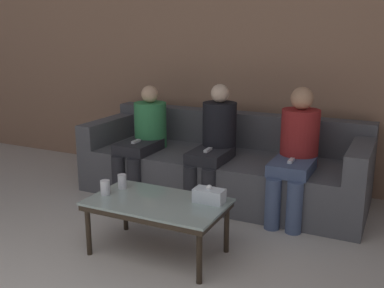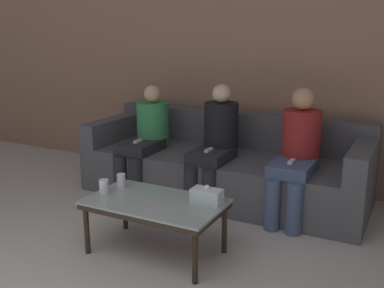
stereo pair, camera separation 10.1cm
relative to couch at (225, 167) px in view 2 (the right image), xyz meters
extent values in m
cube|color=#9E755B|center=(0.00, 0.57, 1.01)|extent=(12.00, 0.06, 2.60)
cube|color=#515156|center=(0.00, -0.05, -0.07)|extent=(2.77, 0.99, 0.44)
cube|color=#515156|center=(0.00, 0.34, 0.32)|extent=(2.77, 0.20, 0.35)
cube|color=#515156|center=(-1.29, -0.05, 0.27)|extent=(0.18, 0.99, 0.25)
cube|color=#515156|center=(1.29, -0.05, 0.27)|extent=(0.18, 0.99, 0.25)
cube|color=#8C9E99|center=(0.04, -1.36, 0.12)|extent=(1.00, 0.58, 0.02)
cube|color=#2D2319|center=(0.04, -1.36, 0.09)|extent=(0.98, 0.57, 0.04)
cylinder|color=#2D2319|center=(-0.41, -1.60, -0.11)|extent=(0.04, 0.04, 0.36)
cylinder|color=#2D2319|center=(0.49, -1.60, -0.11)|extent=(0.04, 0.04, 0.36)
cylinder|color=#2D2319|center=(-0.41, -1.12, -0.11)|extent=(0.04, 0.04, 0.36)
cylinder|color=#2D2319|center=(0.49, -1.12, -0.11)|extent=(0.04, 0.04, 0.36)
cylinder|color=silver|center=(-0.34, -1.25, 0.18)|extent=(0.07, 0.07, 0.11)
cylinder|color=silver|center=(-0.38, -1.42, 0.18)|extent=(0.07, 0.07, 0.11)
cube|color=silver|center=(0.39, -1.22, 0.17)|extent=(0.22, 0.12, 0.10)
sphere|color=white|center=(0.39, -1.22, 0.24)|extent=(0.04, 0.04, 0.04)
cylinder|color=#28282D|center=(-0.86, -0.57, -0.07)|extent=(0.13, 0.13, 0.44)
cylinder|color=#28282D|center=(-0.68, -0.57, -0.07)|extent=(0.13, 0.13, 0.44)
cube|color=#28282D|center=(-0.77, -0.34, 0.20)|extent=(0.33, 0.47, 0.10)
cylinder|color=#388E51|center=(-0.77, -0.10, 0.38)|extent=(0.33, 0.33, 0.46)
sphere|color=#DBAD89|center=(-0.77, -0.10, 0.70)|extent=(0.17, 0.17, 0.17)
cube|color=white|center=(-0.77, -0.38, 0.26)|extent=(0.04, 0.12, 0.02)
cylinder|color=#28282D|center=(-0.09, -0.55, -0.07)|extent=(0.13, 0.13, 0.44)
cylinder|color=#28282D|center=(0.09, -0.55, -0.07)|extent=(0.13, 0.13, 0.44)
cube|color=#28282D|center=(0.00, -0.33, 0.20)|extent=(0.32, 0.45, 0.10)
cylinder|color=black|center=(0.00, -0.10, 0.40)|extent=(0.32, 0.32, 0.52)
sphere|color=beige|center=(0.00, -0.10, 0.75)|extent=(0.17, 0.17, 0.17)
cube|color=white|center=(0.00, -0.37, 0.26)|extent=(0.04, 0.12, 0.02)
cylinder|color=#47567A|center=(0.68, -0.57, -0.07)|extent=(0.13, 0.13, 0.44)
cylinder|color=#47567A|center=(0.86, -0.57, -0.07)|extent=(0.13, 0.13, 0.44)
cube|color=#47567A|center=(0.77, -0.34, 0.20)|extent=(0.34, 0.47, 0.10)
cylinder|color=maroon|center=(0.77, -0.10, 0.40)|extent=(0.34, 0.34, 0.51)
sphere|color=tan|center=(0.77, -0.10, 0.75)|extent=(0.20, 0.20, 0.20)
cube|color=white|center=(0.77, -0.38, 0.26)|extent=(0.04, 0.12, 0.02)
camera|label=1|loc=(1.59, -3.99, 1.33)|focal=42.00mm
camera|label=2|loc=(1.68, -3.95, 1.33)|focal=42.00mm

